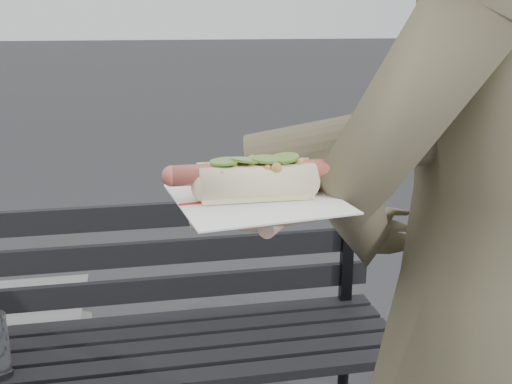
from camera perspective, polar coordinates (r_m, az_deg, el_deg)
park_bench at (r=1.96m, az=-9.90°, el=-12.12°), size 1.50×0.44×0.88m
person at (r=1.08m, az=20.45°, el=-12.22°), size 0.82×0.69×1.90m
held_hotdog at (r=0.84m, az=12.12°, el=4.21°), size 0.63×0.32×0.20m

